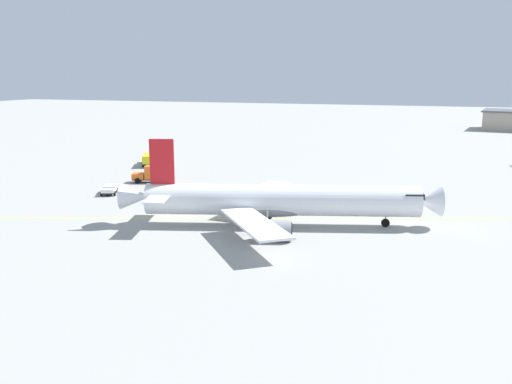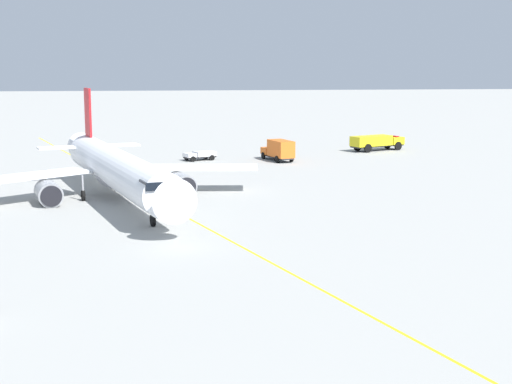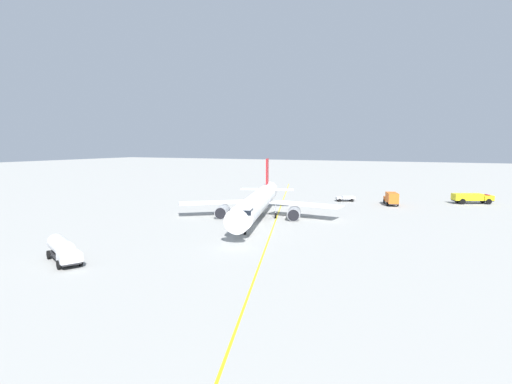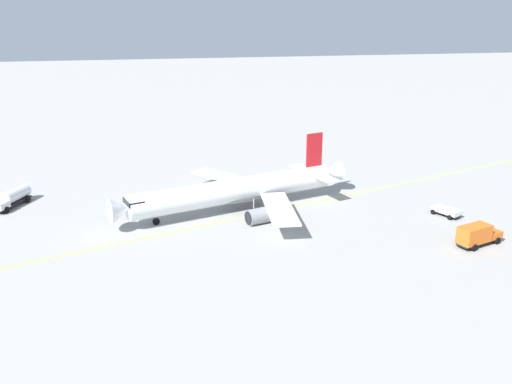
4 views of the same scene
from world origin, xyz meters
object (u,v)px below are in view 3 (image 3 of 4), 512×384
fuel_tanker_truck (63,249)px  catering_truck_truck (391,198)px  fire_tender_truck (472,198)px  airliner_main (258,203)px  pushback_tug_truck (346,198)px

fuel_tanker_truck → catering_truck_truck: catering_truck_truck is taller
fuel_tanker_truck → fire_tender_truck: fuel_tanker_truck is taller
catering_truck_truck → airliner_main: bearing=127.0°
fuel_tanker_truck → catering_truck_truck: size_ratio=1.11×
catering_truck_truck → fire_tender_truck: catering_truck_truck is taller
fire_tender_truck → pushback_tug_truck: bearing=172.0°
pushback_tug_truck → fuel_tanker_truck: bearing=49.5°
catering_truck_truck → fuel_tanker_truck: bearing=137.4°
catering_truck_truck → pushback_tug_truck: bearing=62.0°
catering_truck_truck → pushback_tug_truck: (2.15, 11.48, -0.85)m
airliner_main → catering_truck_truck: size_ratio=5.45×
airliner_main → catering_truck_truck: bearing=128.0°
airliner_main → fuel_tanker_truck: airliner_main is taller
airliner_main → catering_truck_truck: 37.09m
airliner_main → catering_truck_truck: airliner_main is taller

